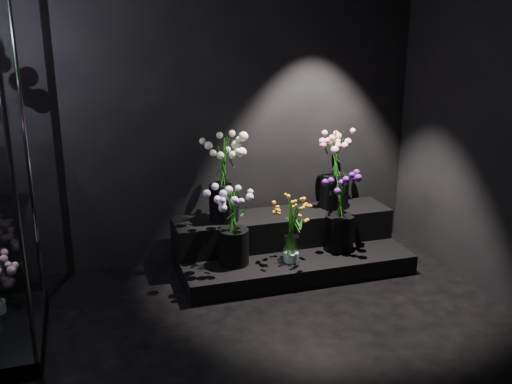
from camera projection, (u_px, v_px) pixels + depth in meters
name	position (u px, v px, depth m)	size (l,w,h in m)	color
floor	(274.00, 381.00, 3.46)	(4.00, 4.00, 0.00)	black
wall_back	(199.00, 105.00, 4.88)	(4.00, 4.00, 0.00)	black
display_riser	(288.00, 245.00, 5.07)	(1.98, 0.88, 0.44)	black
bouquet_orange_bells	(291.00, 231.00, 4.68)	(0.29, 0.29, 0.54)	white
bouquet_lilac	(234.00, 222.00, 4.62)	(0.40, 0.40, 0.64)	black
bouquet_purple	(340.00, 207.00, 4.91)	(0.44, 0.44, 0.70)	black
bouquet_cream_roses	(223.00, 173.00, 4.82)	(0.42, 0.42, 0.73)	black
bouquet_pink_roses	(335.00, 165.00, 5.17)	(0.39, 0.39, 0.71)	black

